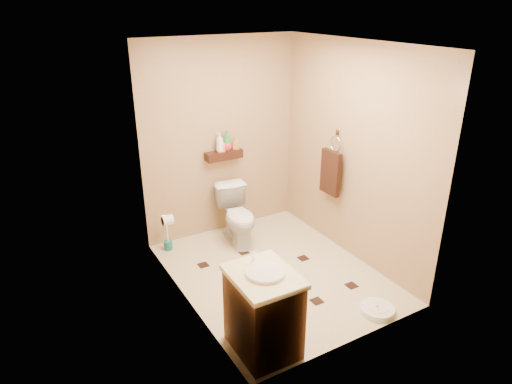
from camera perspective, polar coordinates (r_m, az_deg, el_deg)
ground at (r=5.07m, az=2.28°, el=-10.08°), size 2.50×2.50×0.00m
wall_back at (r=5.56m, az=-4.45°, el=6.62°), size 2.00×0.04×2.40m
wall_front at (r=3.62m, az=13.20°, el=-3.27°), size 2.00×0.04×2.40m
wall_left at (r=4.11m, az=-9.34°, el=0.28°), size 0.04×2.50×2.40m
wall_right at (r=5.11m, az=12.06°, el=4.65°), size 0.04×2.50×2.40m
ceiling at (r=4.26m, az=2.81°, el=18.07°), size 2.00×2.50×0.02m
wall_shelf at (r=5.55m, az=-4.03°, el=4.64°), size 0.46×0.14×0.10m
floor_accents at (r=5.04m, az=2.57°, el=-10.27°), size 1.29×1.30×0.01m
toilet at (r=5.53m, az=-2.27°, el=-2.99°), size 0.47×0.72×0.69m
vanity at (r=3.90m, az=0.92°, el=-14.65°), size 0.52×0.62×0.86m
bathroom_scale at (r=4.64m, az=14.92°, el=-14.03°), size 0.35×0.35×0.07m
toilet_brush at (r=5.52m, az=-10.99°, el=-5.64°), size 0.10×0.10×0.44m
towel_ring at (r=5.31m, az=9.36°, el=2.67°), size 0.12×0.30×0.76m
toilet_paper at (r=4.93m, az=-11.02°, el=-3.47°), size 0.12×0.11×0.12m
bottle_a at (r=5.48m, az=-4.56°, el=6.20°), size 0.13×0.13×0.23m
bottle_b at (r=5.50m, az=-4.18°, el=5.88°), size 0.10×0.10×0.16m
bottle_c at (r=5.53m, az=-3.65°, el=5.97°), size 0.17×0.17×0.16m
bottle_d at (r=5.52m, az=-3.62°, el=6.43°), size 0.10×0.10×0.25m
bottle_e at (r=5.58m, az=-2.49°, el=6.15°), size 0.10×0.10×0.15m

